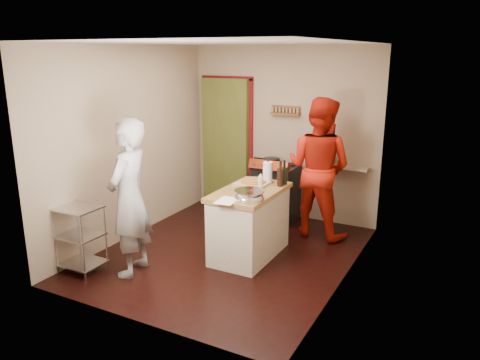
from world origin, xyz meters
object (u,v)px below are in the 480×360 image
object	(u,v)px
stove	(276,192)
person_stripe	(129,198)
wire_shelving	(80,236)
island	(250,221)
person_red	(319,168)

from	to	relation	value
stove	person_stripe	bearing A→B (deg)	-108.21
wire_shelving	island	xyz separation A→B (m)	(1.55, 1.30, 0.02)
person_stripe	person_red	distance (m)	2.61
stove	person_red	distance (m)	0.92
stove	island	bearing A→B (deg)	-80.52
wire_shelving	island	bearing A→B (deg)	40.02
stove	wire_shelving	size ratio (longest dim) A/B	1.26
person_stripe	stove	bearing A→B (deg)	149.79
wire_shelving	person_stripe	distance (m)	0.76
stove	person_red	bearing A→B (deg)	-17.76
wire_shelving	island	distance (m)	2.02
wire_shelving	person_stripe	bearing A→B (deg)	24.98
stove	wire_shelving	distance (m)	2.94
stove	person_stripe	distance (m)	2.53
stove	person_stripe	xyz separation A→B (m)	(-0.78, -2.37, 0.46)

